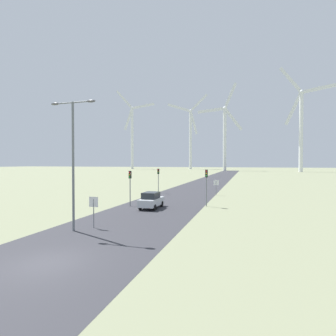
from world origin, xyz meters
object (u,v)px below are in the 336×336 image
at_px(streetlamp, 73,149).
at_px(wind_turbine_center, 225,132).
at_px(stop_sign_far, 216,185).
at_px(traffic_light_post_near_left, 130,180).
at_px(stop_sign_near, 94,206).
at_px(wind_turbine_right, 301,123).
at_px(traffic_light_post_mid_left, 158,175).
at_px(traffic_light_post_near_right, 206,180).
at_px(car_approaching, 151,200).
at_px(wind_turbine_far_left, 132,132).
at_px(wind_turbine_left, 190,133).

xyz_separation_m(streetlamp, wind_turbine_center, (-1.60, 159.30, 19.30)).
bearing_deg(stop_sign_far, traffic_light_post_near_left, -122.67).
relative_size(stop_sign_near, wind_turbine_right, 0.04).
xyz_separation_m(traffic_light_post_mid_left, wind_turbine_center, (0.31, 133.99, 22.46)).
relative_size(stop_sign_far, wind_turbine_right, 0.04).
bearing_deg(wind_turbine_right, stop_sign_near, -105.62).
xyz_separation_m(traffic_light_post_near_right, wind_turbine_right, (33.87, 133.52, 24.77)).
height_order(stop_sign_far, wind_turbine_right, wind_turbine_right).
height_order(car_approaching, wind_turbine_far_left, wind_turbine_far_left).
bearing_deg(car_approaching, stop_sign_near, -97.09).
relative_size(car_approaching, wind_turbine_left, 0.07).
xyz_separation_m(streetlamp, stop_sign_near, (0.94, 1.25, -4.47)).
bearing_deg(traffic_light_post_near_right, stop_sign_near, -118.80).
height_order(traffic_light_post_near_right, car_approaching, traffic_light_post_near_right).
xyz_separation_m(traffic_light_post_near_left, car_approaching, (2.89, -0.59, -2.16)).
bearing_deg(wind_turbine_right, traffic_light_post_near_left, -107.39).
xyz_separation_m(traffic_light_post_near_left, wind_turbine_left, (-31.87, 185.93, 26.56)).
relative_size(stop_sign_near, wind_turbine_far_left, 0.04).
bearing_deg(car_approaching, wind_turbine_left, 100.56).
relative_size(traffic_light_post_near_right, wind_turbine_center, 0.08).
xyz_separation_m(traffic_light_post_near_left, traffic_light_post_mid_left, (-1.17, 13.75, -0.03)).
xyz_separation_m(wind_turbine_far_left, wind_turbine_right, (123.38, -41.20, -3.44)).
distance_m(streetlamp, wind_turbine_left, 201.54).
xyz_separation_m(stop_sign_near, car_approaching, (1.21, 9.73, -0.81)).
height_order(streetlamp, wind_turbine_left, wind_turbine_left).
bearing_deg(traffic_light_post_near_left, traffic_light_post_near_right, 15.72).
relative_size(streetlamp, traffic_light_post_near_right, 2.25).
distance_m(stop_sign_near, wind_turbine_far_left, 206.97).
height_order(streetlamp, wind_turbine_center, wind_turbine_center).
distance_m(car_approaching, wind_turbine_center, 150.39).
distance_m(stop_sign_near, stop_sign_far, 24.76).
xyz_separation_m(stop_sign_near, wind_turbine_left, (-33.56, 196.26, 27.91)).
height_order(stop_sign_near, wind_turbine_center, wind_turbine_center).
distance_m(streetlamp, traffic_light_post_near_right, 16.40).
bearing_deg(wind_turbine_right, traffic_light_post_near_right, -104.23).
height_order(stop_sign_far, traffic_light_post_near_right, traffic_light_post_near_right).
height_order(stop_sign_near, car_approaching, stop_sign_near).
relative_size(traffic_light_post_mid_left, wind_turbine_far_left, 0.06).
relative_size(stop_sign_near, traffic_light_post_mid_left, 0.59).
xyz_separation_m(stop_sign_near, wind_turbine_far_left, (-82.49, 187.49, 29.66)).
relative_size(car_approaching, wind_turbine_center, 0.07).
bearing_deg(wind_turbine_left, stop_sign_far, -76.79).
distance_m(traffic_light_post_near_left, wind_turbine_center, 149.43).
relative_size(traffic_light_post_mid_left, car_approaching, 1.01).
height_order(traffic_light_post_near_right, wind_turbine_far_left, wind_turbine_far_left).
bearing_deg(wind_turbine_far_left, wind_turbine_center, -20.21).
height_order(traffic_light_post_mid_left, wind_turbine_center, wind_turbine_center).
xyz_separation_m(streetlamp, traffic_light_post_mid_left, (-1.91, 25.31, -3.15)).
relative_size(traffic_light_post_mid_left, wind_turbine_right, 0.07).
bearing_deg(traffic_light_post_near_right, traffic_light_post_near_left, -164.28).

